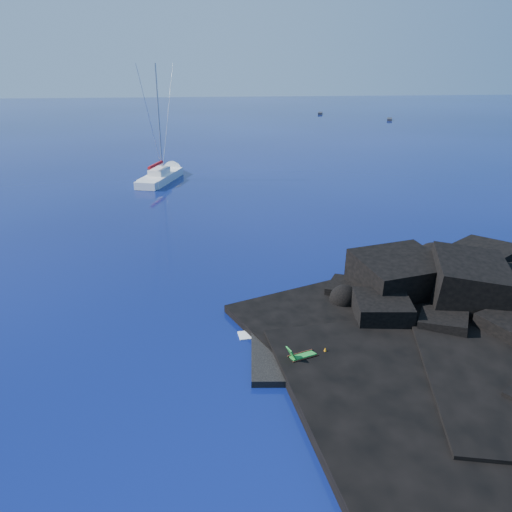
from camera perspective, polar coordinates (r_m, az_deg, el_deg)
The scene contains 11 objects.
ground at distance 25.76m, azimuth -0.93°, elevation -12.18°, with size 400.00×400.00×0.00m, color #030A36.
headland at distance 31.97m, azimuth 22.54°, elevation -6.84°, with size 24.00×24.00×3.60m, color black, non-canonical shape.
beach at distance 26.90m, azimuth 8.72°, elevation -10.86°, with size 8.50×6.00×0.70m, color black.
surf_foam at distance 30.78m, azimuth 7.51°, elevation -6.37°, with size 10.00×8.00×0.06m, color white, non-canonical shape.
sailboat at distance 65.22m, azimuth -10.75°, elevation 8.43°, with size 2.82×13.46×14.11m, color white, non-canonical shape.
deck_chair at distance 25.14m, azimuth 5.38°, elevation -10.89°, with size 1.48×0.65×1.02m, color #1C812B, non-canonical shape.
towel at distance 27.02m, azimuth 3.87°, elevation -9.55°, with size 1.90×0.90×0.05m, color beige.
sunbather at distance 26.95m, azimuth 3.87°, elevation -9.29°, with size 1.74×0.42×0.23m, color tan, non-canonical shape.
marker_cone at distance 25.81m, azimuth 7.90°, elevation -10.77°, with size 0.32×0.32×0.49m, color orange.
distant_boat_a at distance 149.59m, azimuth 7.35°, elevation 15.79°, with size 1.22×3.92×0.52m, color #28282E.
distant_boat_b at distance 136.92m, azimuth 15.01°, elevation 14.75°, with size 1.22×3.93×0.52m, color #26262B.
Camera 1 is at (-2.02, -21.37, 14.26)m, focal length 35.00 mm.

